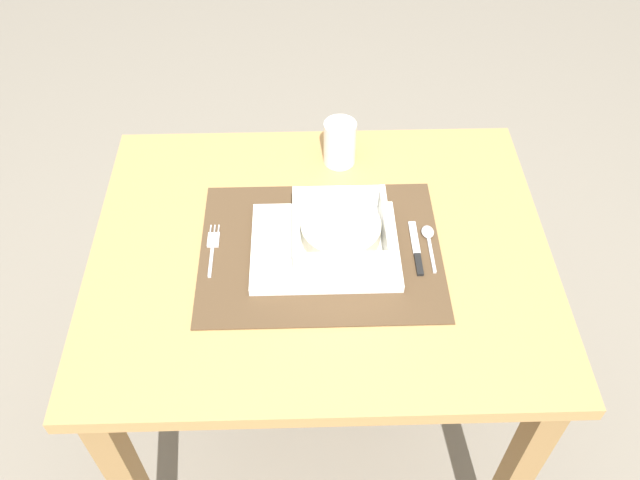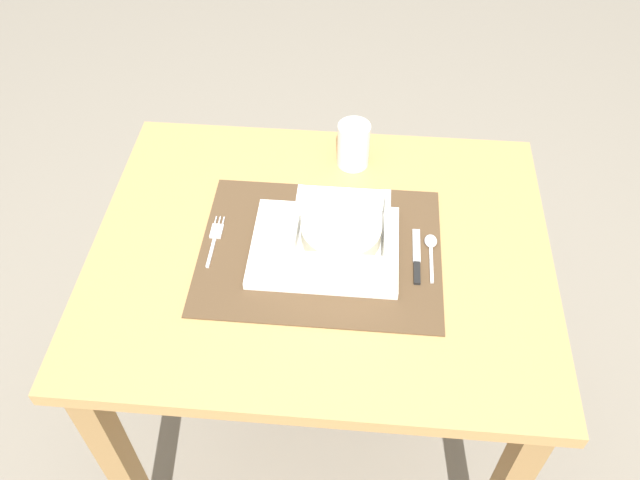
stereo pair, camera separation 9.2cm
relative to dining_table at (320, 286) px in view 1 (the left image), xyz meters
The scene contains 9 objects.
ground_plane 0.62m from the dining_table, ahead, with size 6.00×6.00×0.00m, color gray.
dining_table is the anchor object (origin of this frame).
placemat 0.12m from the dining_table, 97.57° to the right, with size 0.45×0.35×0.00m, color #4C3823.
serving_plate 0.13m from the dining_table, 36.54° to the right, with size 0.27×0.21×0.02m, color white.
porridge_bowl 0.17m from the dining_table, ahead, with size 0.18×0.18×0.06m.
fork 0.24m from the dining_table, behind, with size 0.02×0.13×0.00m.
spoon 0.24m from the dining_table, ahead, with size 0.02×0.11×0.01m.
butter_knife 0.22m from the dining_table, ahead, with size 0.01×0.13×0.01m.
drinking_glass 0.30m from the dining_table, 79.15° to the left, with size 0.07×0.07×0.10m.
Camera 1 is at (-0.02, -0.82, 1.67)m, focal length 36.85 mm.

